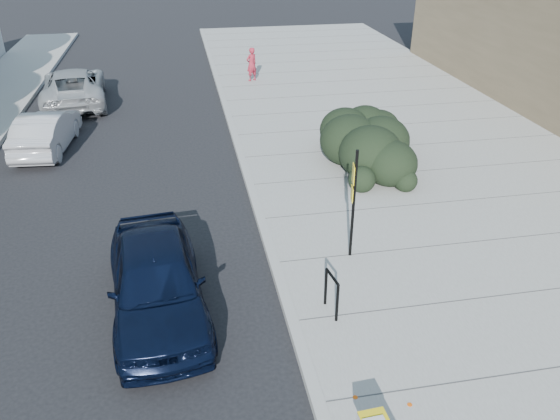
{
  "coord_description": "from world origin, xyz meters",
  "views": [
    {
      "loc": [
        -1.72,
        -7.89,
        6.98
      ],
      "look_at": [
        0.27,
        2.85,
        1.0
      ],
      "focal_mm": 35.0,
      "sensor_mm": 36.0,
      "label": 1
    }
  ],
  "objects_px": {
    "sedan_navy": "(156,281)",
    "pedestrian": "(252,64)",
    "wagon_silver": "(46,131)",
    "suv_silver": "(74,86)",
    "sign_post": "(353,198)",
    "bike_rack": "(332,290)"
  },
  "relations": [
    {
      "from": "suv_silver",
      "to": "pedestrian",
      "type": "height_order",
      "value": "pedestrian"
    },
    {
      "from": "bike_rack",
      "to": "wagon_silver",
      "type": "xyz_separation_m",
      "value": [
        -6.96,
        10.08,
        -0.02
      ]
    },
    {
      "from": "sign_post",
      "to": "wagon_silver",
      "type": "bearing_deg",
      "value": 144.95
    },
    {
      "from": "wagon_silver",
      "to": "suv_silver",
      "type": "distance_m",
      "value": 5.0
    },
    {
      "from": "sign_post",
      "to": "wagon_silver",
      "type": "distance_m",
      "value": 11.44
    },
    {
      "from": "pedestrian",
      "to": "bike_rack",
      "type": "bearing_deg",
      "value": 57.06
    },
    {
      "from": "sign_post",
      "to": "sedan_navy",
      "type": "relative_size",
      "value": 0.58
    },
    {
      "from": "sign_post",
      "to": "pedestrian",
      "type": "height_order",
      "value": "sign_post"
    },
    {
      "from": "sedan_navy",
      "to": "pedestrian",
      "type": "xyz_separation_m",
      "value": [
        4.06,
        15.87,
        0.15
      ]
    },
    {
      "from": "bike_rack",
      "to": "wagon_silver",
      "type": "bearing_deg",
      "value": 115.95
    },
    {
      "from": "suv_silver",
      "to": "pedestrian",
      "type": "bearing_deg",
      "value": -174.37
    },
    {
      "from": "sign_post",
      "to": "wagon_silver",
      "type": "relative_size",
      "value": 0.65
    },
    {
      "from": "wagon_silver",
      "to": "suv_silver",
      "type": "bearing_deg",
      "value": -87.11
    },
    {
      "from": "pedestrian",
      "to": "sign_post",
      "type": "bearing_deg",
      "value": 60.36
    },
    {
      "from": "bike_rack",
      "to": "sedan_navy",
      "type": "height_order",
      "value": "sedan_navy"
    },
    {
      "from": "sedan_navy",
      "to": "pedestrian",
      "type": "height_order",
      "value": "pedestrian"
    },
    {
      "from": "bike_rack",
      "to": "wagon_silver",
      "type": "height_order",
      "value": "wagon_silver"
    },
    {
      "from": "sedan_navy",
      "to": "pedestrian",
      "type": "distance_m",
      "value": 16.38
    },
    {
      "from": "sedan_navy",
      "to": "wagon_silver",
      "type": "height_order",
      "value": "sedan_navy"
    },
    {
      "from": "sedan_navy",
      "to": "pedestrian",
      "type": "relative_size",
      "value": 2.94
    },
    {
      "from": "sedan_navy",
      "to": "wagon_silver",
      "type": "relative_size",
      "value": 1.12
    },
    {
      "from": "bike_rack",
      "to": "pedestrian",
      "type": "bearing_deg",
      "value": 78.6
    }
  ]
}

